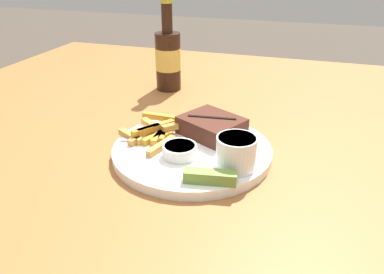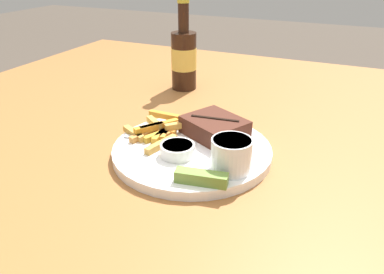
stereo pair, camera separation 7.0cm
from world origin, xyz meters
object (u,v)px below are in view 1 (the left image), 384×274
(pickle_spear, at_px, (210,177))
(dipping_sauce_cup, at_px, (180,150))
(coleslaw_cup, at_px, (236,151))
(beer_bottle, at_px, (168,58))
(steak_portion, at_px, (212,126))
(fork_utensil, at_px, (152,142))
(dinner_plate, at_px, (192,151))

(pickle_spear, bearing_deg, dipping_sauce_cup, 138.43)
(coleslaw_cup, bearing_deg, dipping_sauce_cup, 176.00)
(coleslaw_cup, relative_size, beer_bottle, 0.28)
(steak_portion, relative_size, fork_utensil, 1.08)
(pickle_spear, bearing_deg, dinner_plate, 120.85)
(dipping_sauce_cup, height_order, beer_bottle, beer_bottle)
(steak_portion, xyz_separation_m, dipping_sauce_cup, (-0.03, -0.10, -0.01))
(coleslaw_cup, height_order, dipping_sauce_cup, coleslaw_cup)
(fork_utensil, bearing_deg, beer_bottle, 98.54)
(beer_bottle, bearing_deg, dipping_sauce_cup, -66.44)
(beer_bottle, bearing_deg, coleslaw_cup, -55.32)
(coleslaw_cup, distance_m, pickle_spear, 0.07)
(dinner_plate, height_order, beer_bottle, beer_bottle)
(beer_bottle, bearing_deg, dinner_plate, -62.63)
(dinner_plate, bearing_deg, beer_bottle, 117.37)
(dinner_plate, height_order, dipping_sauce_cup, dipping_sauce_cup)
(dinner_plate, bearing_deg, pickle_spear, -59.15)
(steak_portion, height_order, pickle_spear, steak_portion)
(pickle_spear, xyz_separation_m, beer_bottle, (-0.24, 0.45, 0.06))
(dinner_plate, xyz_separation_m, pickle_spear, (0.06, -0.11, 0.02))
(steak_portion, relative_size, dipping_sauce_cup, 2.31)
(pickle_spear, xyz_separation_m, fork_utensil, (-0.14, 0.10, -0.01))
(steak_portion, relative_size, beer_bottle, 0.58)
(dipping_sauce_cup, height_order, fork_utensil, dipping_sauce_cup)
(coleslaw_cup, relative_size, pickle_spear, 0.79)
(dinner_plate, relative_size, dipping_sauce_cup, 4.80)
(pickle_spear, distance_m, beer_bottle, 0.51)
(dipping_sauce_cup, xyz_separation_m, fork_utensil, (-0.07, 0.03, -0.01))
(fork_utensil, bearing_deg, steak_portion, 28.96)
(coleslaw_cup, distance_m, fork_utensil, 0.18)
(pickle_spear, distance_m, fork_utensil, 0.17)
(beer_bottle, bearing_deg, fork_utensil, -74.32)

